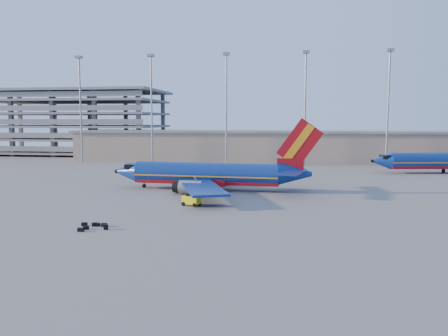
# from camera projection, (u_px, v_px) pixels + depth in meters

# --- Properties ---
(ground) EXTENTS (220.00, 220.00, 0.00)m
(ground) POSITION_uv_depth(u_px,v_px,m) (216.00, 194.00, 68.15)
(ground) COLOR slate
(ground) RESTS_ON ground
(terminal_building) EXTENTS (122.00, 16.00, 8.50)m
(terminal_building) POSITION_uv_depth(u_px,v_px,m) (285.00, 146.00, 123.23)
(terminal_building) COLOR #9D886C
(terminal_building) RESTS_ON ground
(parking_garage) EXTENTS (62.00, 32.00, 21.40)m
(parking_garage) POSITION_uv_depth(u_px,v_px,m) (73.00, 119.00, 148.76)
(parking_garage) COLOR slate
(parking_garage) RESTS_ON ground
(light_mast_row) EXTENTS (101.60, 1.60, 28.65)m
(light_mast_row) POSITION_uv_depth(u_px,v_px,m) (265.00, 96.00, 110.72)
(light_mast_row) COLOR gray
(light_mast_row) RESTS_ON ground
(aircraft_main) EXTENTS (35.08, 33.69, 11.87)m
(aircraft_main) POSITION_uv_depth(u_px,v_px,m) (211.00, 175.00, 72.03)
(aircraft_main) COLOR navy
(aircraft_main) RESTS_ON ground
(aircraft_second) EXTENTS (34.51, 14.01, 11.77)m
(aircraft_second) POSITION_uv_depth(u_px,v_px,m) (448.00, 161.00, 95.15)
(aircraft_second) COLOR navy
(aircraft_second) RESTS_ON ground
(baggage_tug) EXTENTS (2.65, 2.08, 1.67)m
(baggage_tug) POSITION_uv_depth(u_px,v_px,m) (191.00, 199.00, 58.81)
(baggage_tug) COLOR yellow
(baggage_tug) RESTS_ON ground
(luggage_pile) EXTENTS (3.64, 2.95, 0.52)m
(luggage_pile) POSITION_uv_depth(u_px,v_px,m) (93.00, 226.00, 46.83)
(luggage_pile) COLOR black
(luggage_pile) RESTS_ON ground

